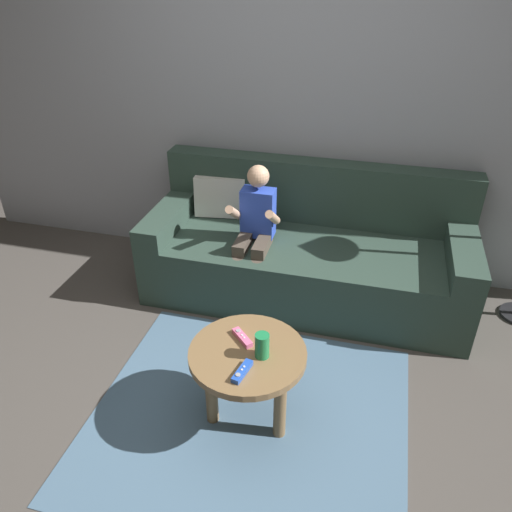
{
  "coord_description": "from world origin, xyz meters",
  "views": [
    {
      "loc": [
        0.56,
        -1.43,
        2.02
      ],
      "look_at": [
        -0.03,
        0.82,
        0.59
      ],
      "focal_mm": 35.11,
      "sensor_mm": 36.0,
      "label": 1
    }
  ],
  "objects_px": {
    "couch": "(306,254)",
    "soda_can": "(262,346)",
    "person_seated_on_couch": "(255,229)",
    "coffee_table": "(248,364)",
    "game_remote_pink_center": "(242,337)",
    "game_remote_blue_near_edge": "(242,371)"
  },
  "relations": [
    {
      "from": "couch",
      "to": "soda_can",
      "type": "height_order",
      "value": "couch"
    },
    {
      "from": "person_seated_on_couch",
      "to": "soda_can",
      "type": "xyz_separation_m",
      "value": [
        0.3,
        -1.02,
        -0.02
      ]
    },
    {
      "from": "coffee_table",
      "to": "game_remote_pink_center",
      "type": "relative_size",
      "value": 4.37
    },
    {
      "from": "game_remote_blue_near_edge",
      "to": "soda_can",
      "type": "height_order",
      "value": "soda_can"
    },
    {
      "from": "coffee_table",
      "to": "game_remote_pink_center",
      "type": "bearing_deg",
      "value": 124.84
    },
    {
      "from": "couch",
      "to": "soda_can",
      "type": "xyz_separation_m",
      "value": [
        -0.0,
        -1.2,
        0.22
      ]
    },
    {
      "from": "game_remote_pink_center",
      "to": "soda_can",
      "type": "distance_m",
      "value": 0.15
    },
    {
      "from": "couch",
      "to": "soda_can",
      "type": "relative_size",
      "value": 16.94
    },
    {
      "from": "couch",
      "to": "soda_can",
      "type": "distance_m",
      "value": 1.22
    },
    {
      "from": "soda_can",
      "to": "person_seated_on_couch",
      "type": "bearing_deg",
      "value": 106.6
    },
    {
      "from": "couch",
      "to": "coffee_table",
      "type": "distance_m",
      "value": 1.18
    },
    {
      "from": "coffee_table",
      "to": "game_remote_blue_near_edge",
      "type": "xyz_separation_m",
      "value": [
        0.02,
        -0.15,
        0.1
      ]
    },
    {
      "from": "coffee_table",
      "to": "game_remote_blue_near_edge",
      "type": "bearing_deg",
      "value": -84.03
    },
    {
      "from": "game_remote_pink_center",
      "to": "coffee_table",
      "type": "bearing_deg",
      "value": -55.16
    },
    {
      "from": "couch",
      "to": "game_remote_blue_near_edge",
      "type": "distance_m",
      "value": 1.34
    },
    {
      "from": "couch",
      "to": "coffee_table",
      "type": "xyz_separation_m",
      "value": [
        -0.07,
        -1.18,
        0.07
      ]
    },
    {
      "from": "couch",
      "to": "coffee_table",
      "type": "height_order",
      "value": "couch"
    },
    {
      "from": "person_seated_on_couch",
      "to": "coffee_table",
      "type": "relative_size",
      "value": 1.67
    },
    {
      "from": "game_remote_blue_near_edge",
      "to": "game_remote_pink_center",
      "type": "xyz_separation_m",
      "value": [
        -0.06,
        0.21,
        0.0
      ]
    },
    {
      "from": "person_seated_on_couch",
      "to": "soda_can",
      "type": "bearing_deg",
      "value": -73.4
    },
    {
      "from": "coffee_table",
      "to": "game_remote_blue_near_edge",
      "type": "height_order",
      "value": "game_remote_blue_near_edge"
    },
    {
      "from": "person_seated_on_couch",
      "to": "game_remote_pink_center",
      "type": "bearing_deg",
      "value": -78.7
    }
  ]
}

